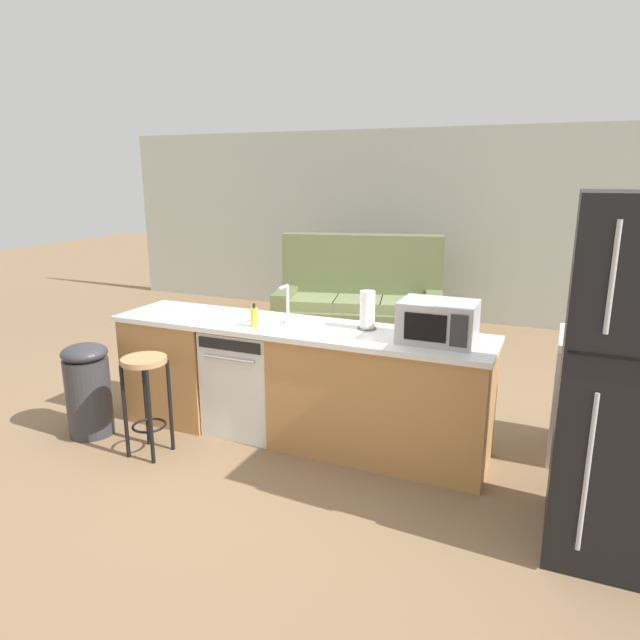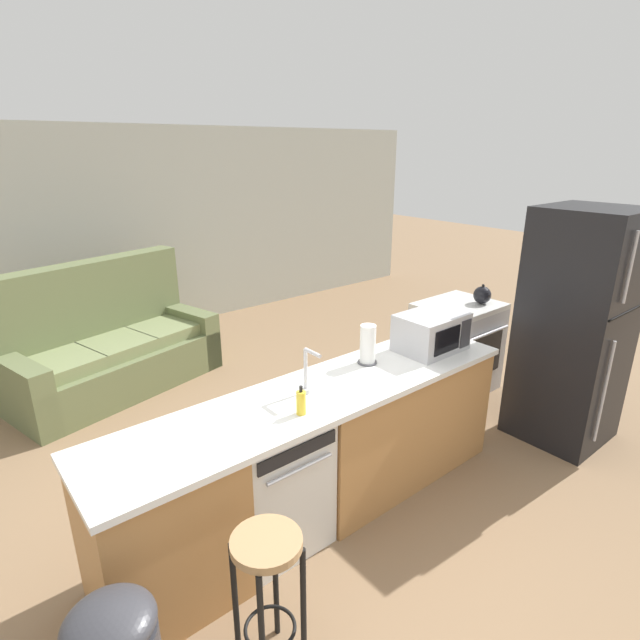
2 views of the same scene
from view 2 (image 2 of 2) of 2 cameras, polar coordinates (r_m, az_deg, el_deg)
The scene contains 13 objects.
ground_plane at distance 3.58m, azimuth -1.93°, elevation -21.71°, with size 24.00×24.00×0.00m, color #896B4C.
wall_back at distance 6.73m, azimuth -22.49°, elevation 8.90°, with size 10.00×0.06×2.60m.
kitchen_counter at distance 3.44m, azimuth 1.26°, elevation -14.78°, with size 2.94×0.66×0.90m.
dishwasher at distance 3.20m, azimuth -5.74°, elevation -17.81°, with size 0.58×0.61×0.84m.
stove_range at distance 5.17m, azimuth 15.27°, elevation -2.94°, with size 0.76×0.68×0.90m.
refrigerator at distance 4.51m, azimuth 27.13°, elevation -0.84°, with size 0.72×0.73×1.92m.
microwave at distance 3.80m, azimuth 12.60°, elevation -1.34°, with size 0.50×0.37×0.28m.
sink_faucet at distance 3.06m, azimuth -1.48°, elevation -6.18°, with size 0.07×0.18×0.30m.
paper_towel_roll at distance 3.49m, azimuth 5.48°, elevation -2.84°, with size 0.14×0.14×0.28m.
soap_bottle at distance 2.87m, azimuth -2.18°, elevation -9.39°, with size 0.06×0.06×0.18m.
kettle at distance 5.07m, azimuth 18.06°, elevation 2.74°, with size 0.21×0.17×0.19m.
bar_stool at distance 2.51m, azimuth -5.98°, elevation -27.07°, with size 0.32×0.32×0.74m.
couch at distance 5.50m, azimuth -23.04°, elevation -3.12°, with size 2.16×1.36×1.27m.
Camera 2 is at (-1.62, -2.16, 2.35)m, focal length 28.00 mm.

